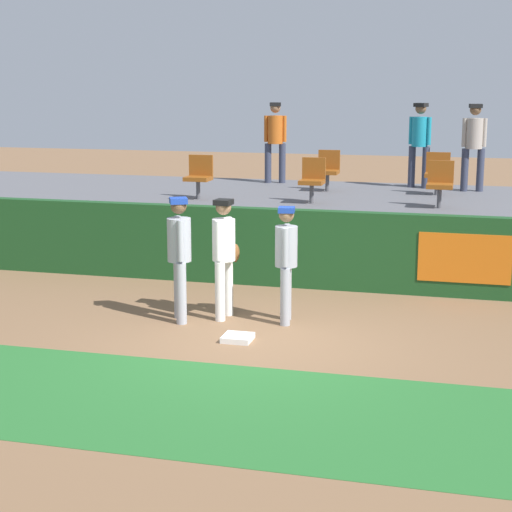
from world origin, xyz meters
The scene contains 16 objects.
ground_plane centered at (0.00, 0.00, 0.00)m, with size 60.00×60.00×0.00m, color brown.
grass_foreground_strip centered at (0.00, -2.35, 0.00)m, with size 18.00×2.80×0.01m, color #26662B.
first_base centered at (-0.22, 0.06, 0.04)m, with size 0.40×0.40×0.08m, color white.
player_fielder_home centered at (-0.73, 1.14, 1.05)m, with size 0.37×0.56×1.81m.
player_runner_visitor centered at (0.22, 1.13, 1.01)m, with size 0.38×0.48×1.74m.
player_coach_visitor centered at (-1.33, 0.82, 1.08)m, with size 0.47×0.48×1.86m.
field_wall centered at (0.01, 3.35, 0.68)m, with size 18.00×0.26×1.36m.
bleacher_platform centered at (0.00, 5.92, 0.64)m, with size 18.00×4.80×1.28m, color #59595E.
seat_front_left centered at (-2.34, 4.79, 1.75)m, with size 0.48×0.44×0.84m.
seat_front_right centered at (2.23, 4.79, 1.75)m, with size 0.46×0.44×0.84m.
seat_back_center centered at (-0.13, 6.59, 1.75)m, with size 0.45×0.44×0.84m.
seat_front_center centered at (-0.11, 4.79, 1.75)m, with size 0.44×0.44×0.84m.
seat_back_right centered at (2.09, 6.59, 1.75)m, with size 0.48×0.44×0.84m.
spectator_hooded centered at (2.76, 7.31, 2.31)m, with size 0.49×0.40×1.79m.
spectator_capped centered at (-1.53, 7.70, 2.31)m, with size 0.49×0.39×1.78m.
spectator_casual centered at (1.64, 7.61, 2.32)m, with size 0.47×0.44×1.79m.
Camera 1 is at (2.91, -10.86, 3.56)m, focal length 59.99 mm.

